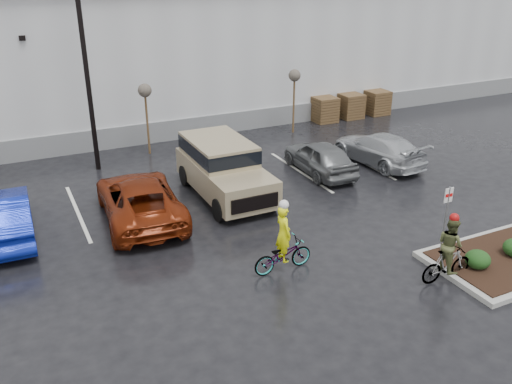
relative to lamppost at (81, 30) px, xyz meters
name	(u,v)px	position (x,y,z in m)	size (l,w,h in m)	color
ground	(337,289)	(4.00, -12.00, -5.69)	(120.00, 120.00, 0.00)	black
warehouse	(127,44)	(4.00, 9.99, -2.04)	(60.50, 15.50, 7.20)	silver
wooded_ridge	(69,19)	(4.00, 33.00, -2.69)	(80.00, 25.00, 6.00)	#1E3D19
lamppost	(81,30)	(0.00, 0.00, 0.00)	(0.50, 1.00, 9.22)	black
sapling_mid	(145,94)	(2.50, 1.00, -2.96)	(0.60, 0.60, 3.20)	#503620
sapling_east	(294,79)	(10.00, 1.00, -2.96)	(0.60, 0.60, 3.20)	#503620
pallet_stack_a	(324,109)	(12.50, 2.00, -5.01)	(1.20, 1.20, 1.35)	#503620
pallet_stack_b	(350,106)	(14.20, 2.00, -5.01)	(1.20, 1.20, 1.35)	#503620
pallet_stack_c	(377,102)	(16.00, 2.00, -5.01)	(1.20, 1.20, 1.35)	#503620
shrub_a	(478,259)	(8.00, -13.00, -5.27)	(0.70, 0.70, 0.52)	#143312
fire_lane_sign	(446,212)	(7.80, -11.80, -4.28)	(0.30, 0.05, 2.20)	gray
car_blue	(4,216)	(-3.79, -4.91, -4.95)	(1.57, 4.49, 1.48)	#0E1F9B
car_red	(140,199)	(0.38, -5.46, -4.95)	(2.43, 5.27, 1.46)	#6A1F09
suv_tan	(225,171)	(3.71, -4.98, -4.66)	(2.20, 5.10, 2.06)	gray
car_grey	(320,157)	(8.17, -4.42, -5.00)	(1.62, 4.02, 1.37)	slate
car_far_silver	(378,149)	(11.03, -4.55, -5.02)	(1.85, 4.56, 1.32)	#B9BDC2
cyclist_hivis	(283,249)	(3.13, -10.50, -5.00)	(1.82, 0.68, 2.19)	#3F3F44
cyclist_olive	(448,256)	(6.91, -12.93, -4.93)	(1.59, 0.77, 2.04)	#3F3F44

